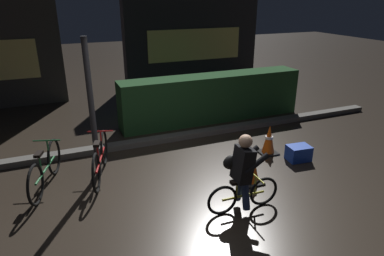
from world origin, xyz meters
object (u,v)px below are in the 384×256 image
at_px(traffic_cone_far, 269,140).
at_px(cyclist, 242,173).
at_px(parked_bike_center_left, 100,158).
at_px(blue_crate, 299,153).
at_px(parked_bike_left_mid, 45,169).
at_px(traffic_cone_near, 252,168).
at_px(street_post, 92,111).

distance_m(traffic_cone_far, cyclist, 2.17).
relative_size(parked_bike_center_left, cyclist, 1.31).
xyz_separation_m(blue_crate, cyclist, (-1.90, -1.02, 0.48)).
height_order(parked_bike_left_mid, cyclist, cyclist).
height_order(blue_crate, cyclist, cyclist).
bearing_deg(parked_bike_center_left, blue_crate, -86.79).
bearing_deg(parked_bike_left_mid, cyclist, -106.26).
relative_size(traffic_cone_near, cyclist, 0.49).
height_order(traffic_cone_near, blue_crate, traffic_cone_near).
bearing_deg(blue_crate, parked_bike_center_left, 167.31).
xyz_separation_m(street_post, parked_bike_center_left, (0.05, -0.06, -0.88)).
bearing_deg(traffic_cone_near, parked_bike_center_left, 152.63).
height_order(traffic_cone_near, traffic_cone_far, traffic_cone_far).
bearing_deg(street_post, traffic_cone_near, -28.10).
xyz_separation_m(parked_bike_left_mid, parked_bike_center_left, (0.91, 0.02, 0.01)).
xyz_separation_m(parked_bike_left_mid, traffic_cone_far, (4.25, -0.32, -0.05)).
bearing_deg(traffic_cone_near, parked_bike_left_mid, 159.85).
height_order(street_post, parked_bike_left_mid, street_post).
height_order(traffic_cone_far, blue_crate, traffic_cone_far).
distance_m(traffic_cone_near, cyclist, 0.91).
height_order(street_post, traffic_cone_far, street_post).
height_order(parked_bike_left_mid, parked_bike_center_left, parked_bike_center_left).
xyz_separation_m(traffic_cone_far, blue_crate, (0.38, -0.49, -0.15)).
relative_size(parked_bike_left_mid, parked_bike_center_left, 0.97).
distance_m(parked_bike_center_left, cyclist, 2.61).
height_order(parked_bike_center_left, traffic_cone_far, parked_bike_center_left).
relative_size(street_post, parked_bike_center_left, 1.51).
height_order(traffic_cone_far, cyclist, cyclist).
bearing_deg(traffic_cone_far, blue_crate, -52.49).
height_order(street_post, blue_crate, street_post).
bearing_deg(cyclist, street_post, 135.95).
bearing_deg(parked_bike_center_left, street_post, 51.96).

